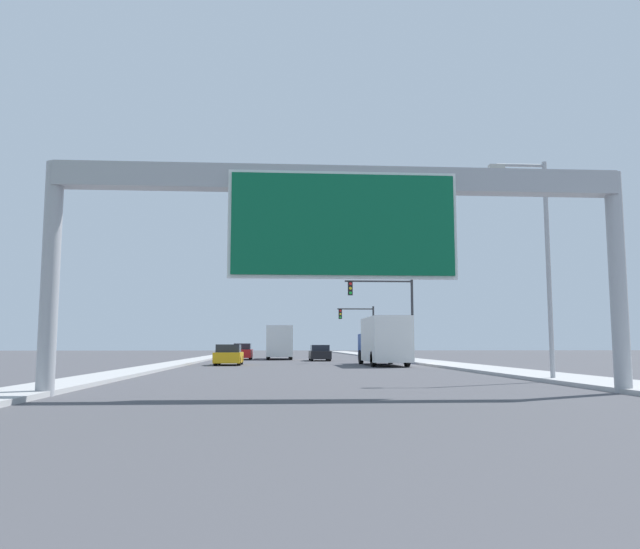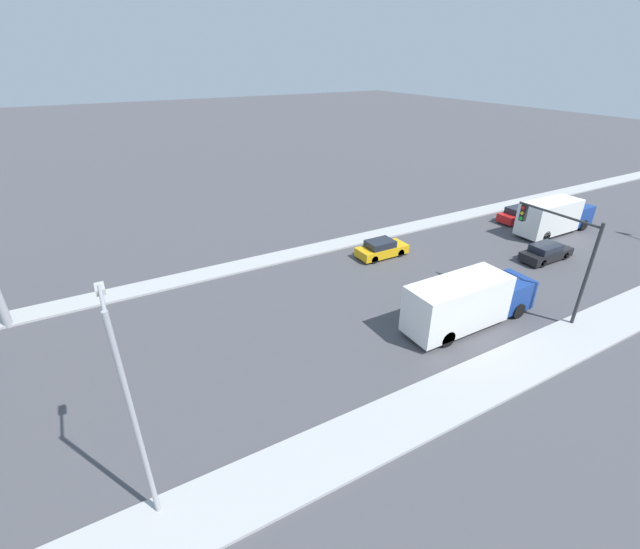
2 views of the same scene
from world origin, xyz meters
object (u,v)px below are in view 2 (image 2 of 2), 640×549
object	(u,v)px
car_near_center	(381,249)
street_lamp_right	(130,403)
car_mid_left	(519,215)
truck_box_secondary	(467,302)
truck_box_primary	(554,216)
car_far_left	(546,252)
traffic_light_near_intersection	(565,248)

from	to	relation	value
car_near_center	street_lamp_right	size ratio (longest dim) A/B	0.49
car_mid_left	street_lamp_right	world-z (taller)	street_lamp_right
truck_box_secondary	truck_box_primary	bearing A→B (deg)	110.92
car_mid_left	truck_box_primary	xyz separation A→B (m)	(3.50, 0.07, 0.90)
car_mid_left	truck_box_primary	size ratio (longest dim) A/B	0.53
car_near_center	street_lamp_right	xyz separation A→B (m)	(13.58, -20.21, 4.36)
truck_box_primary	truck_box_secondary	bearing A→B (deg)	-69.08
car_near_center	truck_box_secondary	world-z (taller)	truck_box_secondary
car_far_left	traffic_light_near_intersection	size ratio (longest dim) A/B	0.68
car_near_center	car_mid_left	distance (m)	16.67
truck_box_secondary	street_lamp_right	xyz separation A→B (m)	(3.08, -18.65, 3.39)
truck_box_primary	truck_box_secondary	distance (m)	19.60
traffic_light_near_intersection	car_far_left	bearing A→B (deg)	126.60
truck_box_primary	street_lamp_right	xyz separation A→B (m)	(10.08, -36.96, 3.43)
car_far_left	street_lamp_right	distance (m)	32.23
street_lamp_right	car_far_left	bearing A→B (deg)	101.89
truck_box_primary	street_lamp_right	bearing A→B (deg)	-74.74
truck_box_primary	car_mid_left	bearing A→B (deg)	-178.81
car_far_left	truck_box_secondary	distance (m)	13.11
traffic_light_near_intersection	street_lamp_right	xyz separation A→B (m)	(1.50, -24.41, 0.53)
car_far_left	car_mid_left	bearing A→B (deg)	141.14
traffic_light_near_intersection	truck_box_secondary	bearing A→B (deg)	-105.32
car_far_left	street_lamp_right	xyz separation A→B (m)	(6.58, -31.24, 4.38)
car_mid_left	traffic_light_near_intersection	bearing A→B (deg)	-45.93
traffic_light_near_intersection	car_mid_left	bearing A→B (deg)	134.07
car_far_left	truck_box_secondary	world-z (taller)	truck_box_secondary
car_near_center	street_lamp_right	bearing A→B (deg)	-56.10
car_mid_left	traffic_light_near_intersection	xyz separation A→B (m)	(12.08, -12.48, 3.79)
car_mid_left	traffic_light_near_intersection	world-z (taller)	traffic_light_near_intersection
truck_box_secondary	street_lamp_right	bearing A→B (deg)	-80.62
car_far_left	car_near_center	distance (m)	13.07
car_far_left	street_lamp_right	world-z (taller)	street_lamp_right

